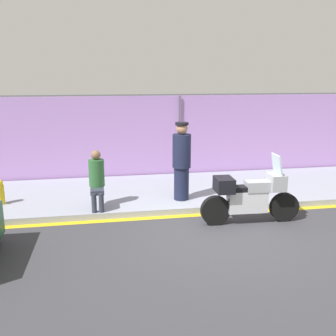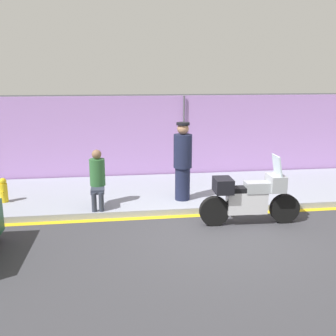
{
  "view_description": "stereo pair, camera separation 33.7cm",
  "coord_description": "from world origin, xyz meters",
  "px_view_note": "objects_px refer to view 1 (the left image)",
  "views": [
    {
      "loc": [
        -2.44,
        -7.02,
        3.08
      ],
      "look_at": [
        -0.92,
        1.33,
        1.08
      ],
      "focal_mm": 42.0,
      "sensor_mm": 36.0,
      "label": 1
    },
    {
      "loc": [
        -2.1,
        -7.08,
        3.08
      ],
      "look_at": [
        -0.92,
        1.33,
        1.08
      ],
      "focal_mm": 42.0,
      "sensor_mm": 36.0,
      "label": 2
    }
  ],
  "objects_px": {
    "motorcycle": "(250,196)",
    "person_seated_on_curb": "(97,176)",
    "fire_hydrant": "(0,192)",
    "officer_standing": "(182,161)"
  },
  "relations": [
    {
      "from": "officer_standing",
      "to": "person_seated_on_curb",
      "type": "bearing_deg",
      "value": -173.35
    },
    {
      "from": "person_seated_on_curb",
      "to": "fire_hydrant",
      "type": "relative_size",
      "value": 2.23
    },
    {
      "from": "person_seated_on_curb",
      "to": "fire_hydrant",
      "type": "bearing_deg",
      "value": 164.32
    },
    {
      "from": "motorcycle",
      "to": "person_seated_on_curb",
      "type": "distance_m",
      "value": 3.41
    },
    {
      "from": "fire_hydrant",
      "to": "motorcycle",
      "type": "bearing_deg",
      "value": -18.69
    },
    {
      "from": "person_seated_on_curb",
      "to": "fire_hydrant",
      "type": "distance_m",
      "value": 2.36
    },
    {
      "from": "officer_standing",
      "to": "person_seated_on_curb",
      "type": "xyz_separation_m",
      "value": [
        -2.0,
        -0.23,
        -0.23
      ]
    },
    {
      "from": "motorcycle",
      "to": "fire_hydrant",
      "type": "xyz_separation_m",
      "value": [
        -5.4,
        1.83,
        -0.16
      ]
    },
    {
      "from": "officer_standing",
      "to": "fire_hydrant",
      "type": "bearing_deg",
      "value": 174.71
    },
    {
      "from": "officer_standing",
      "to": "fire_hydrant",
      "type": "height_order",
      "value": "officer_standing"
    }
  ]
}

